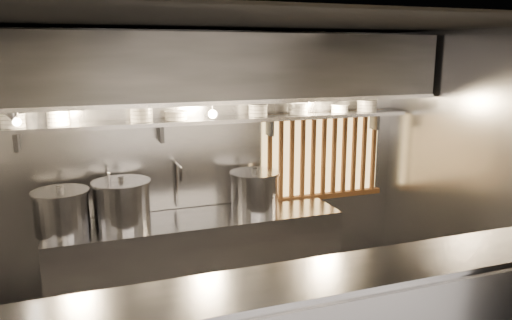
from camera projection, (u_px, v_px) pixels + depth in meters
ceiling at (265, 22)px, 3.81m from camera, size 4.50×4.50×0.00m
wall_back at (215, 161)px, 5.48m from camera, size 4.50×0.00×4.50m
wall_right at (479, 175)px, 4.86m from camera, size 0.00×3.00×3.00m
cooking_bench at (199, 258)px, 5.25m from camera, size 3.00×0.70×0.90m
bowl_shelf at (219, 120)px, 5.22m from camera, size 4.40×0.34×0.04m
exhaust_hood at (224, 68)px, 4.90m from camera, size 4.40×0.81×0.65m
wood_screen at (323, 156)px, 5.88m from camera, size 1.56×0.09×1.04m
faucet_left at (108, 181)px, 5.00m from camera, size 0.04×0.30×0.50m
faucet_right at (177, 176)px, 5.23m from camera, size 0.04×0.30×0.50m
heat_lamp at (13, 115)px, 4.11m from camera, size 0.25×0.35×0.20m
pendant_bulb at (213, 114)px, 5.06m from camera, size 0.09×0.09×0.19m
stock_pot_left at (62, 211)px, 4.69m from camera, size 0.69×0.69×0.45m
stock_pot_mid at (122, 203)px, 4.89m from camera, size 0.61×0.61×0.49m
stock_pot_right at (255, 191)px, 5.35m from camera, size 0.67×0.67×0.47m
bowl_stack_0 at (12, 120)px, 4.54m from camera, size 0.23×0.23×0.13m
bowl_stack_1 at (58, 116)px, 4.67m from camera, size 0.22×0.22×0.17m
bowl_stack_2 at (141, 113)px, 4.93m from camera, size 0.23×0.23×0.17m
bowl_stack_3 at (176, 115)px, 5.05m from camera, size 0.24×0.24×0.09m
bowl_stack_4 at (258, 110)px, 5.35m from camera, size 0.21×0.21×0.13m
bowl_stack_5 at (298, 109)px, 5.50m from camera, size 0.24×0.24×0.13m
bowl_stack_6 at (340, 108)px, 5.68m from camera, size 0.20×0.20×0.09m
bowl_stack_7 at (367, 106)px, 5.80m from camera, size 0.24×0.24×0.13m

